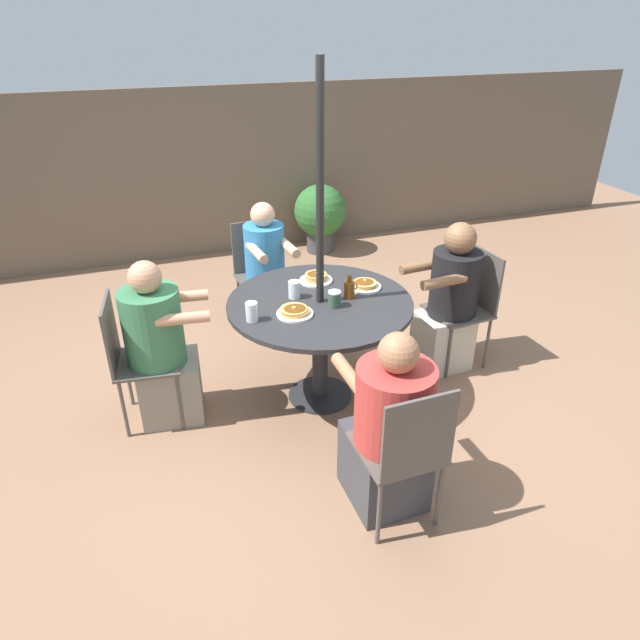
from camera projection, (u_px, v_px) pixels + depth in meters
name	position (u px, v px, depth m)	size (l,w,h in m)	color
ground_plane	(320.00, 395.00, 4.03)	(12.00, 12.00, 0.00)	#8C664C
back_fence	(229.00, 173.00, 6.04)	(10.00, 0.06, 1.74)	brown
patio_table	(320.00, 316.00, 3.72)	(1.20, 1.20, 0.75)	#28282B
umbrella_pole	(320.00, 250.00, 3.50)	(0.05, 0.05, 2.19)	black
patio_chair_north	(468.00, 301.00, 4.21)	(0.43, 0.43, 0.88)	#514C47
diner_north	(449.00, 304.00, 4.14)	(0.56, 0.38, 1.13)	beige
patio_chair_east	(260.00, 268.00, 4.74)	(0.44, 0.44, 0.88)	#514C47
diner_east	(267.00, 275.00, 4.60)	(0.36, 0.53, 1.10)	slate
patio_chair_south	(133.00, 354.00, 3.57)	(0.45, 0.45, 0.88)	#514C47
diner_south	(161.00, 351.00, 3.60)	(0.56, 0.42, 1.11)	gray
patio_chair_west	(406.00, 448.00, 2.80)	(0.41, 0.41, 0.88)	#514C47
diner_west	(389.00, 431.00, 2.96)	(0.40, 0.57, 1.07)	#3D3D42
pancake_plate_a	(364.00, 285.00, 3.83)	(0.23, 0.23, 0.06)	white
pancake_plate_b	(295.00, 312.00, 3.49)	(0.23, 0.23, 0.06)	white
pancake_plate_c	(316.00, 278.00, 3.92)	(0.23, 0.23, 0.07)	white
syrup_bottle	(349.00, 289.00, 3.68)	(0.09, 0.07, 0.16)	brown
coffee_cup	(334.00, 299.00, 3.58)	(0.08, 0.08, 0.10)	#33513D
drinking_glass_a	(252.00, 312.00, 3.41)	(0.07, 0.07, 0.12)	silver
drinking_glass_b	(294.00, 290.00, 3.69)	(0.08, 0.08, 0.11)	silver
potted_shrub	(320.00, 214.00, 6.21)	(0.57, 0.57, 0.75)	#3D3D3F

